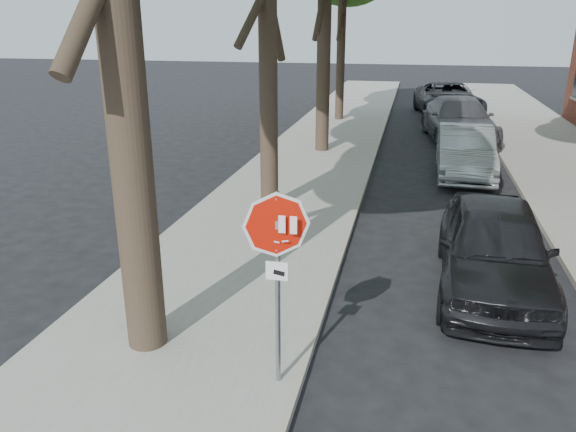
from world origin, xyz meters
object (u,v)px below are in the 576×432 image
at_px(stop_sign, 277,253).
at_px(car_a, 494,247).
at_px(car_c, 459,120).
at_px(car_b, 465,152).
at_px(car_d, 448,100).

bearing_deg(stop_sign, car_a, 50.48).
xyz_separation_m(stop_sign, car_c, (3.30, 17.37, -1.10)).
xyz_separation_m(car_b, car_d, (0.04, 11.82, 0.08)).
height_order(car_a, car_c, car_c).
height_order(car_a, car_b, car_a).
distance_m(stop_sign, car_a, 4.95).
relative_size(car_a, car_b, 1.01).
relative_size(car_b, car_d, 0.76).
relative_size(stop_sign, car_a, 0.56).
bearing_deg(car_a, car_c, 91.33).
bearing_deg(car_c, stop_sign, -108.18).
distance_m(car_a, car_b, 8.10).
distance_m(car_a, car_c, 13.65).
height_order(stop_sign, car_a, stop_sign).
distance_m(car_b, car_d, 11.82).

